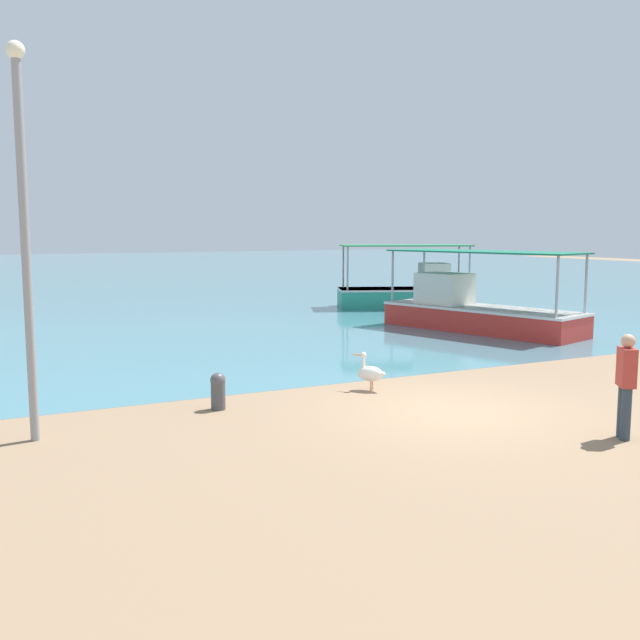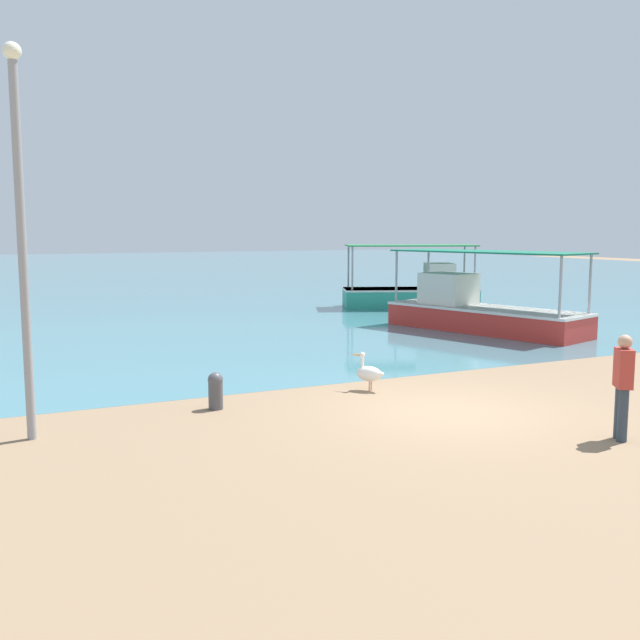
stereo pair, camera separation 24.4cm
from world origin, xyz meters
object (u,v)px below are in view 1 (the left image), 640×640
at_px(pelican, 370,373).
at_px(fishing_boat_far_left, 475,310).
at_px(mooring_bollard, 218,390).
at_px(lamp_post, 24,223).
at_px(fisherman_standing, 626,383).
at_px(fishing_boat_near_right, 409,291).

bearing_deg(pelican, fishing_boat_far_left, 39.14).
bearing_deg(mooring_bollard, fishing_boat_far_left, 30.00).
xyz_separation_m(pelican, lamp_post, (-6.54, -0.69, 3.04)).
distance_m(fishing_boat_far_left, lamp_post, 16.03).
relative_size(mooring_bollard, fisherman_standing, 0.41).
height_order(fishing_boat_far_left, lamp_post, lamp_post).
bearing_deg(fisherman_standing, mooring_bollard, 138.36).
distance_m(pelican, fisherman_standing, 5.15).
bearing_deg(lamp_post, fisherman_standing, -25.67).
bearing_deg(fishing_boat_far_left, lamp_post, -154.00).
bearing_deg(fishing_boat_far_left, fisherman_standing, -117.63).
distance_m(fishing_boat_far_left, fishing_boat_near_right, 7.23).
relative_size(fishing_boat_near_right, pelican, 7.52).
xyz_separation_m(mooring_bollard, fisherman_standing, (5.22, -4.65, 0.54)).
height_order(fishing_boat_far_left, pelican, fishing_boat_far_left).
bearing_deg(lamp_post, fishing_boat_near_right, 40.70).
distance_m(fishing_boat_far_left, mooring_bollard, 12.68).
distance_m(fishing_boat_near_right, fisherman_standing, 19.52).
bearing_deg(fisherman_standing, fishing_boat_far_left, 62.37).
relative_size(pelican, lamp_post, 0.13).
xyz_separation_m(fishing_boat_near_right, lamp_post, (-16.14, -13.88, 2.74)).
bearing_deg(lamp_post, mooring_bollard, 10.33).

